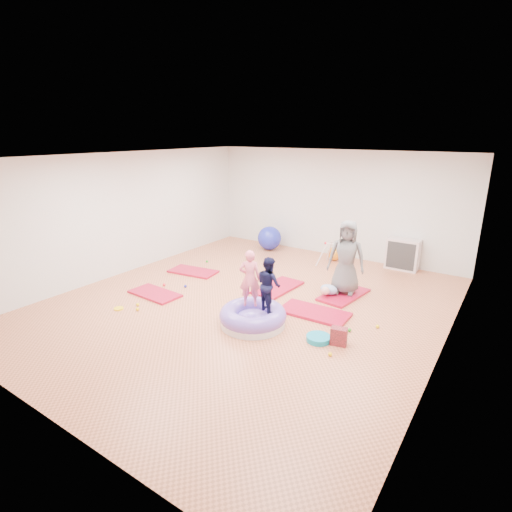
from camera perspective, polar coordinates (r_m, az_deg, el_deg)
The scene contains 19 objects.
room at distance 7.43m, azimuth -1.29°, elevation 3.11°, with size 7.01×8.01×2.81m.
gym_mat_front_left at distance 8.55m, azimuth -14.26°, elevation -5.23°, with size 1.11×0.55×0.05m, color #B50C36.
gym_mat_mid_left at distance 9.69m, azimuth -8.97°, elevation -2.19°, with size 1.14×0.57×0.05m, color #B50C36.
gym_mat_center_back at distance 8.61m, azimuth 3.13°, elevation -4.52°, with size 1.21×0.61×0.05m, color #B50C36.
gym_mat_right at distance 7.54m, azimuth 8.32°, elevation -7.99°, with size 1.26×0.63×0.05m, color #B50C36.
gym_mat_rear_right at distance 8.42m, azimuth 12.41°, elevation -5.43°, with size 1.20×0.60×0.05m, color #B50C36.
inflatable_cushion at distance 7.02m, azimuth -0.45°, elevation -8.71°, with size 1.17×1.17×0.37m.
child_pink at distance 6.90m, azimuth -0.90°, elevation -2.81°, with size 0.37×0.24×1.02m, color #E46078.
child_navy at distance 6.73m, azimuth 1.84°, elevation -3.66°, with size 0.46×0.36×0.95m, color black.
adult_caregiver at distance 8.24m, azimuth 12.78°, elevation -0.18°, with size 0.74×0.48×1.52m, color #575757.
infant at distance 8.26m, azimuth 10.25°, elevation -4.77°, with size 0.36×0.36×0.21m.
ball_pit_balls at distance 8.04m, azimuth -3.69°, elevation -6.11°, with size 4.85×3.00×0.06m.
exercise_ball_blue at distance 11.35m, azimuth 1.93°, elevation 2.57°, with size 0.67×0.67×0.67m, color #1D26AA.
exercise_ball_orange at distance 10.62m, azimuth 11.17°, elevation 0.33°, with size 0.36×0.36×0.36m, color orange.
infant_play_gym at distance 10.09m, azimuth 11.30°, elevation 0.63°, with size 0.75×0.71×0.58m.
cube_shelf at distance 10.33m, azimuth 20.20°, elevation 0.25°, with size 0.76×0.38×0.76m.
balance_disc at distance 6.64m, azimuth 8.90°, elevation -11.55°, with size 0.39×0.39×0.09m, color #108AAB.
backpack at distance 6.54m, azimuth 11.74°, elevation -11.18°, with size 0.25×0.15×0.29m, color red.
yellow_toy at distance 8.08m, azimuth -19.03°, elevation -7.11°, with size 0.18×0.18×0.03m, color yellow.
Camera 1 is at (4.16, -5.89, 3.23)m, focal length 28.00 mm.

